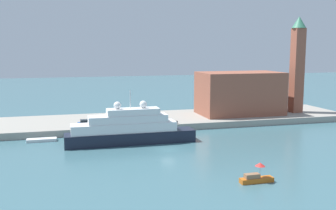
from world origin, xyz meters
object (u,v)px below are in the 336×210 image
(small_motorboat, at_px, (256,177))
(work_barge, at_px, (42,140))
(person_figure, at_px, (107,121))
(mooring_bollard, at_px, (177,122))
(bell_tower, at_px, (297,62))
(harbor_building, at_px, (240,93))
(parked_car, at_px, (86,123))
(large_yacht, at_px, (129,130))

(small_motorboat, xyz_separation_m, work_barge, (-30.98, 34.59, -0.55))
(person_figure, height_order, mooring_bollard, person_figure)
(bell_tower, relative_size, person_figure, 14.97)
(small_motorboat, bearing_deg, bell_tower, 51.87)
(harbor_building, bearing_deg, small_motorboat, -112.58)
(bell_tower, distance_m, parked_car, 59.04)
(parked_car, bearing_deg, work_barge, -148.92)
(work_barge, distance_m, person_figure, 15.86)
(small_motorboat, distance_m, mooring_bollard, 37.99)
(work_barge, relative_size, bell_tower, 0.23)
(large_yacht, distance_m, small_motorboat, 31.24)
(work_barge, height_order, bell_tower, bell_tower)
(small_motorboat, bearing_deg, harbor_building, 67.42)
(person_figure, bearing_deg, work_barge, -155.73)
(parked_car, bearing_deg, harbor_building, 9.20)
(large_yacht, height_order, work_barge, large_yacht)
(bell_tower, height_order, parked_car, bell_tower)
(small_motorboat, xyz_separation_m, bell_tower, (35.81, 45.61, 14.65))
(person_figure, relative_size, mooring_bollard, 2.66)
(large_yacht, height_order, person_figure, large_yacht)
(large_yacht, xyz_separation_m, bell_tower, (49.58, 17.64, 12.60))
(small_motorboat, relative_size, harbor_building, 0.23)
(large_yacht, bearing_deg, harbor_building, 29.70)
(small_motorboat, bearing_deg, large_yacht, 116.23)
(bell_tower, bearing_deg, mooring_bollard, -168.19)
(person_figure, distance_m, mooring_bollard, 16.22)
(work_barge, height_order, harbor_building, harbor_building)
(large_yacht, relative_size, small_motorboat, 5.29)
(harbor_building, bearing_deg, person_figure, -170.73)
(parked_car, bearing_deg, person_figure, 8.68)
(small_motorboat, height_order, parked_car, parked_car)
(bell_tower, bearing_deg, harbor_building, 175.25)
(small_motorboat, relative_size, parked_car, 1.27)
(work_barge, xyz_separation_m, parked_car, (9.50, 5.72, 1.96))
(small_motorboat, height_order, person_figure, person_figure)
(work_barge, bearing_deg, large_yacht, -21.07)
(small_motorboat, relative_size, mooring_bollard, 7.57)
(mooring_bollard, bearing_deg, work_barge, -173.64)
(parked_car, bearing_deg, large_yacht, -58.04)
(bell_tower, distance_m, person_figure, 54.26)
(large_yacht, xyz_separation_m, small_motorboat, (13.78, -27.96, -2.05))
(harbor_building, height_order, bell_tower, bell_tower)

